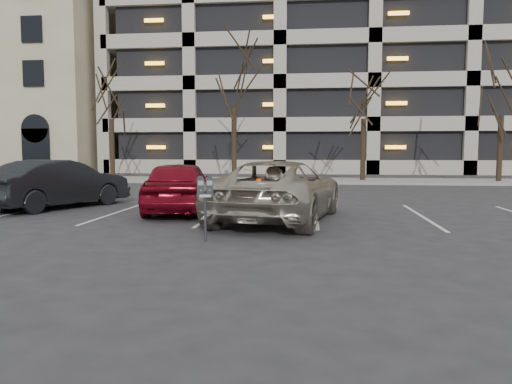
% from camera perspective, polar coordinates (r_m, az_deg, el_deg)
% --- Properties ---
extents(ground, '(140.00, 140.00, 0.00)m').
position_cam_1_polar(ground, '(11.50, -0.01, -4.06)').
color(ground, '#28282B').
rests_on(ground, ground).
extents(sidewalk, '(80.00, 4.00, 0.12)m').
position_cam_1_polar(sidewalk, '(27.37, 3.71, 1.32)').
color(sidewalk, gray).
rests_on(sidewalk, ground).
extents(stall_lines, '(16.90, 5.20, 0.00)m').
position_cam_1_polar(stall_lines, '(13.96, -4.68, -2.44)').
color(stall_lines, silver).
rests_on(stall_lines, ground).
extents(parking_garage, '(52.00, 20.00, 19.00)m').
position_cam_1_polar(parking_garage, '(46.98, 20.10, 13.83)').
color(parking_garage, black).
rests_on(parking_garage, ground).
extents(tree_a, '(3.40, 3.40, 7.72)m').
position_cam_1_polar(tree_a, '(29.75, -16.30, 12.08)').
color(tree_a, black).
rests_on(tree_a, ground).
extents(tree_b, '(3.96, 3.96, 8.99)m').
position_cam_1_polar(tree_b, '(28.01, -2.56, 14.63)').
color(tree_b, black).
rests_on(tree_b, ground).
extents(tree_c, '(3.33, 3.33, 7.56)m').
position_cam_1_polar(tree_c, '(27.66, 12.29, 12.47)').
color(tree_c, black).
rests_on(tree_c, ground).
extents(tree_d, '(3.42, 3.42, 7.78)m').
position_cam_1_polar(tree_d, '(29.22, 26.39, 11.98)').
color(tree_d, black).
rests_on(tree_d, ground).
extents(parking_meter, '(0.34, 0.20, 1.25)m').
position_cam_1_polar(parking_meter, '(9.67, -5.85, -0.07)').
color(parking_meter, black).
rests_on(parking_meter, ground).
extents(suv_silver, '(3.41, 5.77, 1.51)m').
position_cam_1_polar(suv_silver, '(12.56, 2.60, 0.17)').
color(suv_silver, '#BEB3A1').
rests_on(suv_silver, ground).
extents(car_red, '(2.37, 4.55, 1.48)m').
position_cam_1_polar(car_red, '(14.32, -8.77, 0.65)').
color(car_red, maroon).
rests_on(car_red, ground).
extents(car_dark, '(3.24, 4.70, 1.47)m').
position_cam_1_polar(car_dark, '(16.32, -21.62, 0.87)').
color(car_dark, black).
rests_on(car_dark, ground).
extents(car_silver, '(2.04, 4.35, 1.23)m').
position_cam_1_polar(car_silver, '(16.88, -26.94, 0.39)').
color(car_silver, '#B6B9BE').
rests_on(car_silver, ground).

